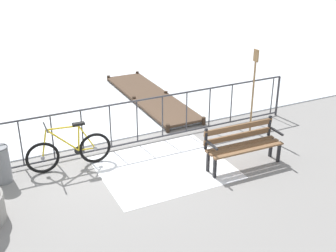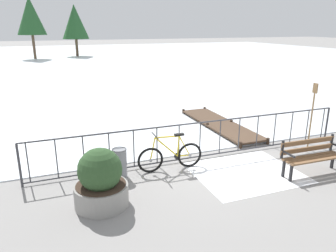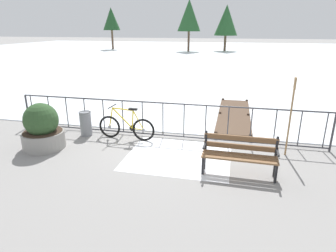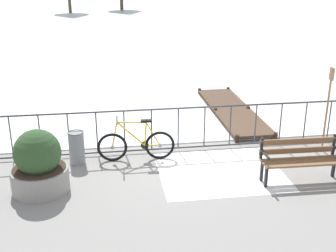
{
  "view_description": "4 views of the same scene",
  "coord_description": "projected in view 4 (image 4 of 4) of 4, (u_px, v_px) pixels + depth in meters",
  "views": [
    {
      "loc": [
        -2.65,
        -8.15,
        4.36
      ],
      "look_at": [
        1.08,
        -0.6,
        0.6
      ],
      "focal_mm": 46.55,
      "sensor_mm": 36.0,
      "label": 1
    },
    {
      "loc": [
        -3.8,
        -7.46,
        3.53
      ],
      "look_at": [
        -0.79,
        0.36,
        0.94
      ],
      "focal_mm": 34.85,
      "sensor_mm": 36.0,
      "label": 2
    },
    {
      "loc": [
        1.93,
        -7.77,
        3.09
      ],
      "look_at": [
        0.29,
        -0.62,
        0.59
      ],
      "focal_mm": 31.04,
      "sensor_mm": 36.0,
      "label": 3
    },
    {
      "loc": [
        -1.62,
        -9.2,
        4.1
      ],
      "look_at": [
        -0.35,
        -0.73,
        0.91
      ],
      "focal_mm": 46.55,
      "sensor_mm": 36.0,
      "label": 4
    }
  ],
  "objects": [
    {
      "name": "ground_plane",
      "position": [
        178.0,
        151.0,
        10.19
      ],
      "size": [
        160.0,
        160.0,
        0.0
      ],
      "primitive_type": "plane",
      "color": "gray"
    },
    {
      "name": "frozen_pond",
      "position": [
        121.0,
        16.0,
        36.5
      ],
      "size": [
        80.0,
        56.0,
        0.03
      ],
      "primitive_type": "cube",
      "color": "silver",
      "rests_on": "ground"
    },
    {
      "name": "snow_patch",
      "position": [
        220.0,
        171.0,
        9.17
      ],
      "size": [
        2.58,
        2.2,
        0.01
      ],
      "primitive_type": "cube",
      "color": "white",
      "rests_on": "ground"
    },
    {
      "name": "railing_fence",
      "position": [
        178.0,
        129.0,
        9.99
      ],
      "size": [
        9.06,
        0.06,
        1.07
      ],
      "color": "#38383D",
      "rests_on": "ground"
    },
    {
      "name": "bicycle_near_railing",
      "position": [
        136.0,
        145.0,
        9.59
      ],
      "size": [
        1.71,
        0.52,
        0.97
      ],
      "color": "black",
      "rests_on": "ground"
    },
    {
      "name": "park_bench",
      "position": [
        300.0,
        156.0,
        8.66
      ],
      "size": [
        1.61,
        0.52,
        0.89
      ],
      "color": "brown",
      "rests_on": "ground"
    },
    {
      "name": "planter_with_shrub",
      "position": [
        39.0,
        164.0,
        8.24
      ],
      "size": [
        1.09,
        1.09,
        1.23
      ],
      "color": "gray",
      "rests_on": "ground"
    },
    {
      "name": "trash_bin",
      "position": [
        77.0,
        147.0,
        9.44
      ],
      "size": [
        0.35,
        0.35,
        0.73
      ],
      "color": "gray",
      "rests_on": "ground"
    },
    {
      "name": "oar_upright",
      "position": [
        328.0,
        104.0,
        9.81
      ],
      "size": [
        0.04,
        0.16,
        1.98
      ],
      "color": "#937047",
      "rests_on": "ground"
    },
    {
      "name": "wooden_dock",
      "position": [
        232.0,
        110.0,
        12.68
      ],
      "size": [
        1.1,
        4.37,
        0.2
      ],
      "color": "#4C3828",
      "rests_on": "ground"
    }
  ]
}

